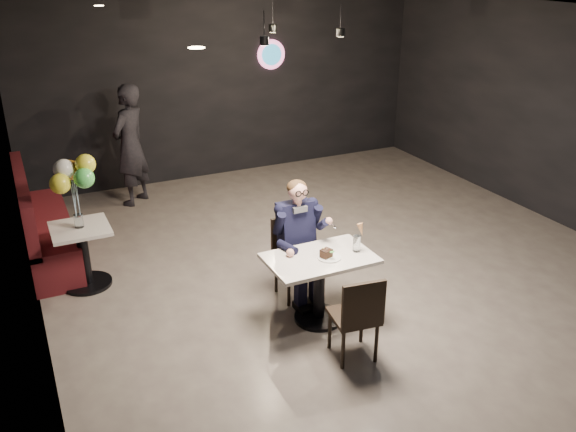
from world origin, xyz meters
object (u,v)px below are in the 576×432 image
booth_bench (46,216)px  passerby (130,145)px  seated_man (296,238)px  balloon_vase (79,221)px  side_table (84,254)px  main_table (319,289)px  sundae_glass (357,243)px  chair_far (296,259)px  chair_near (354,314)px

booth_bench → passerby: passerby is taller
seated_man → passerby: bearing=105.8°
balloon_vase → side_table: bearing=0.0°
booth_bench → side_table: bearing=-73.3°
main_table → passerby: size_ratio=0.59×
passerby → side_table: bearing=21.8°
main_table → booth_bench: bearing=130.6°
seated_man → balloon_vase: seated_man is taller
side_table → balloon_vase: (0.00, 0.00, 0.43)m
sundae_glass → seated_man: bearing=124.0°
seated_man → passerby: (-1.02, 3.61, 0.21)m
chair_far → balloon_vase: 2.49m
chair_far → balloon_vase: size_ratio=5.99×
seated_man → side_table: seated_man is taller
side_table → balloon_vase: size_ratio=5.23×
side_table → balloon_vase: balloon_vase is taller
booth_bench → chair_far: bearing=-43.2°
chair_near → balloon_vase: (-2.12, 2.51, 0.37)m
sundae_glass → chair_near: bearing=-122.2°
chair_near → sundae_glass: sundae_glass is taller
booth_bench → passerby: 1.97m
chair_far → main_table: bearing=-90.0°
chair_far → booth_bench: 3.31m
main_table → balloon_vase: 2.82m
side_table → passerby: (1.09, 2.35, 0.53)m
main_table → booth_bench: size_ratio=0.49×
main_table → passerby: bearing=103.8°
balloon_vase → main_table: bearing=-40.6°
chair_far → booth_bench: bearing=136.8°
sundae_glass → side_table: sundae_glass is taller
sundae_glass → passerby: (-1.43, 4.21, 0.09)m
chair_near → passerby: passerby is taller
main_table → seated_man: 0.65m
booth_bench → balloon_vase: (0.30, -1.00, 0.27)m
balloon_vase → passerby: size_ratio=0.08×
main_table → seated_man: (0.00, 0.55, 0.34)m
seated_man → booth_bench: size_ratio=0.65×
chair_far → balloon_vase: chair_far is taller
passerby → main_table: bearing=60.6°
chair_near → side_table: chair_near is taller
chair_far → booth_bench: booth_bench is taller
chair_far → balloon_vase: bearing=149.1°
sundae_glass → passerby: bearing=108.7°
sundae_glass → balloon_vase: (-2.52, 1.87, -0.01)m
main_table → chair_far: chair_far is taller
seated_man → passerby: size_ratio=0.78×
main_table → side_table: side_table is taller
balloon_vase → seated_man: bearing=-30.9°
seated_man → main_table: bearing=-90.0°
sundae_glass → balloon_vase: bearing=143.5°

